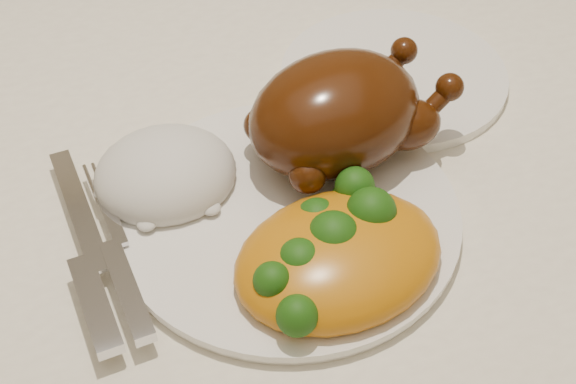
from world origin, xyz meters
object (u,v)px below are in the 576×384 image
object	(u,v)px
dinner_plate	(288,216)
side_plate	(393,75)
roast_chicken	(340,112)
dining_table	(310,253)

from	to	relation	value
dinner_plate	side_plate	bearing A→B (deg)	44.39
dinner_plate	side_plate	size ratio (longest dim) A/B	1.24
roast_chicken	side_plate	bearing A→B (deg)	31.40
side_plate	dinner_plate	bearing A→B (deg)	-135.61
dinner_plate	side_plate	xyz separation A→B (m)	(0.14, 0.14, -0.00)
dining_table	roast_chicken	xyz separation A→B (m)	(0.02, -0.00, 0.16)
dining_table	side_plate	world-z (taller)	side_plate
dinner_plate	roast_chicken	distance (m)	0.09
dinner_plate	roast_chicken	world-z (taller)	roast_chicken
dining_table	roast_chicken	distance (m)	0.16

